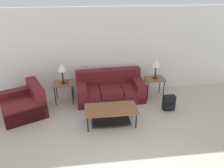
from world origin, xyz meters
name	(u,v)px	position (x,y,z in m)	size (l,w,h in m)	color
wall_back	(112,51)	(0.00, 4.56, 1.30)	(8.74, 0.06, 2.60)	white
couch	(110,90)	(-0.13, 4.00, 0.29)	(2.02, 1.08, 0.82)	maroon
armchair	(25,104)	(-2.48, 3.45, 0.28)	(1.39, 1.42, 0.80)	maroon
coffee_table	(111,112)	(-0.26, 2.69, 0.33)	(1.27, 0.63, 0.45)	brown
side_table_left	(64,85)	(-1.48, 3.95, 0.54)	(0.57, 0.44, 0.61)	brown
side_table_right	(155,80)	(1.21, 3.95, 0.54)	(0.57, 0.44, 0.61)	brown
table_lamp_left	(62,68)	(-1.48, 3.95, 1.07)	(0.25, 0.25, 0.59)	black
table_lamp_right	(156,64)	(1.21, 3.95, 1.07)	(0.25, 0.25, 0.59)	black
backpack	(169,103)	(1.40, 3.15, 0.21)	(0.32, 0.25, 0.43)	black
picture_frame	(67,82)	(-1.36, 3.88, 0.68)	(0.10, 0.04, 0.13)	#4C3828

